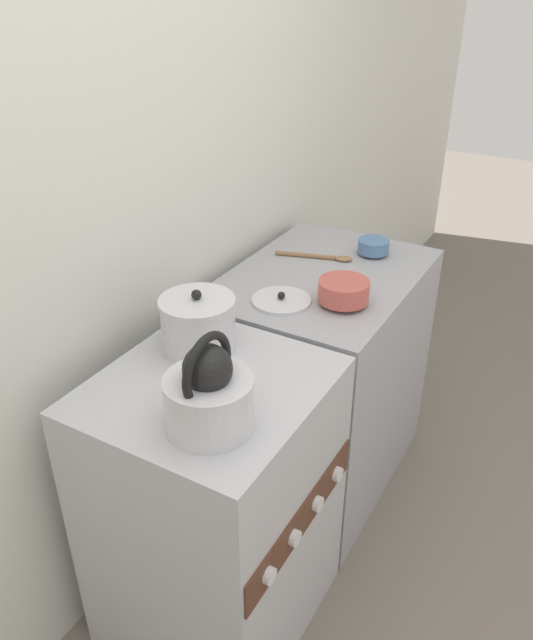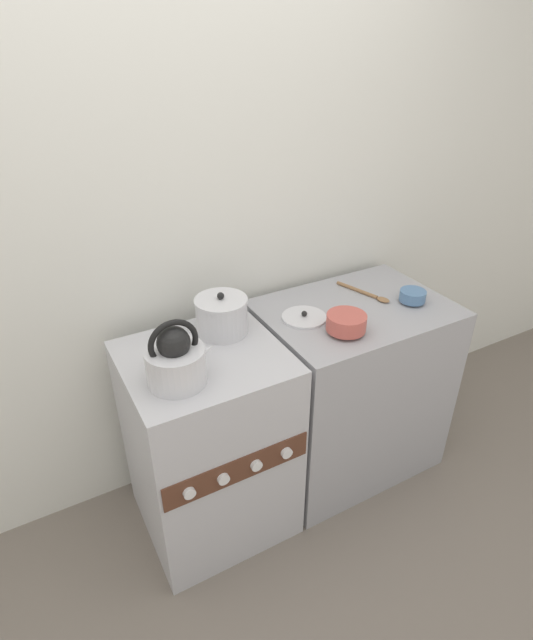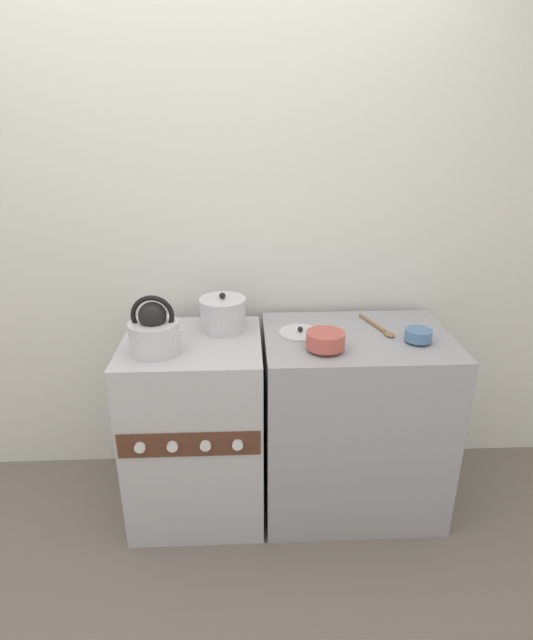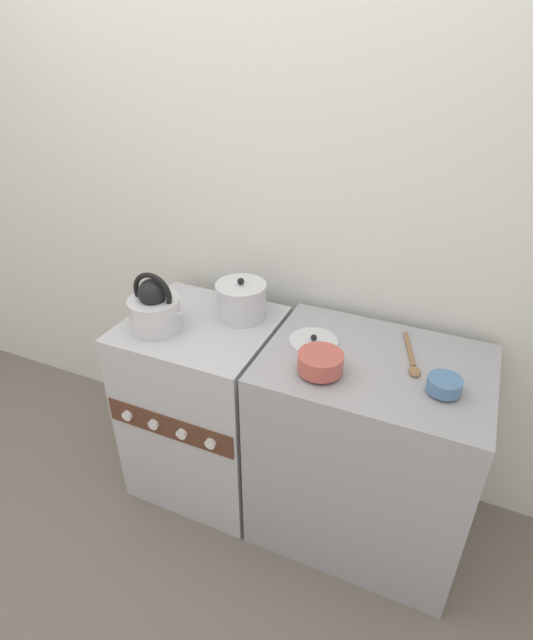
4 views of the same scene
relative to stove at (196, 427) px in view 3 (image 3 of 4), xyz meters
name	(u,v)px [view 3 (image 3 of 4)]	position (x,y,z in m)	size (l,w,h in m)	color
ground_plane	(196,546)	(0.00, -0.28, -0.43)	(12.00, 12.00, 0.00)	#70665B
wall_back	(194,233)	(0.00, 0.39, 0.82)	(7.00, 0.06, 2.50)	silver
stove	(196,427)	(0.00, 0.00, 0.00)	(0.60, 0.58, 0.87)	#B2B2B7
counter	(352,420)	(0.73, 0.02, 0.00)	(0.82, 0.59, 0.87)	#99999E
kettle	(155,331)	(-0.13, -0.10, 0.52)	(0.25, 0.20, 0.24)	silver
cooking_pot	(223,314)	(0.13, 0.12, 0.51)	(0.21, 0.21, 0.18)	silver
enamel_bowl	(325,340)	(0.56, -0.12, 0.48)	(0.16, 0.16, 0.08)	#B75147
small_ceramic_bowl	(418,335)	(0.96, -0.06, 0.47)	(0.11, 0.11, 0.06)	#4C729E
loose_pot_lid	(300,333)	(0.47, 0.05, 0.44)	(0.19, 0.19, 0.03)	silver
wooden_spoon	(379,327)	(0.84, 0.09, 0.44)	(0.11, 0.27, 0.02)	olive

